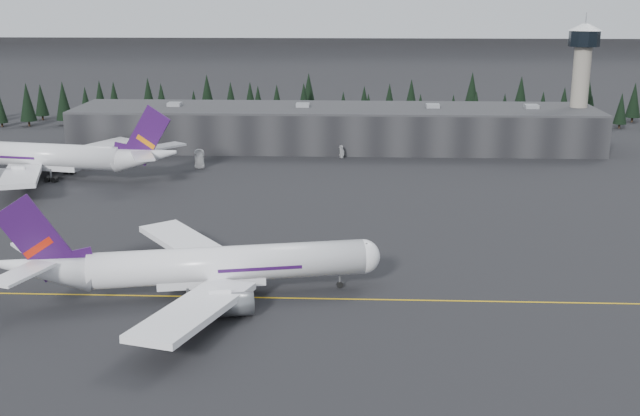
{
  "coord_description": "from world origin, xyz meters",
  "views": [
    {
      "loc": [
        6.26,
        -121.42,
        47.78
      ],
      "look_at": [
        0.0,
        20.0,
        9.0
      ],
      "focal_mm": 45.0,
      "sensor_mm": 36.0,
      "label": 1
    }
  ],
  "objects_px": {
    "control_tower": "(582,72)",
    "jet_parked": "(54,156)",
    "gse_vehicle_b": "(342,156)",
    "jet_main": "(195,266)",
    "gse_vehicle_a": "(200,166)",
    "terminal": "(335,127)"
  },
  "relations": [
    {
      "from": "terminal",
      "to": "control_tower",
      "type": "bearing_deg",
      "value": 2.29
    },
    {
      "from": "jet_parked",
      "to": "gse_vehicle_b",
      "type": "distance_m",
      "value": 79.83
    },
    {
      "from": "control_tower",
      "to": "jet_main",
      "type": "bearing_deg",
      "value": -125.9
    },
    {
      "from": "gse_vehicle_a",
      "to": "gse_vehicle_b",
      "type": "relative_size",
      "value": 1.47
    },
    {
      "from": "control_tower",
      "to": "jet_parked",
      "type": "distance_m",
      "value": 155.65
    },
    {
      "from": "terminal",
      "to": "control_tower",
      "type": "distance_m",
      "value": 76.98
    },
    {
      "from": "jet_main",
      "to": "control_tower",
      "type": "bearing_deg",
      "value": 42.11
    },
    {
      "from": "control_tower",
      "to": "gse_vehicle_b",
      "type": "relative_size",
      "value": 9.86
    },
    {
      "from": "jet_parked",
      "to": "gse_vehicle_a",
      "type": "distance_m",
      "value": 38.08
    },
    {
      "from": "control_tower",
      "to": "jet_parked",
      "type": "relative_size",
      "value": 0.56
    },
    {
      "from": "terminal",
      "to": "gse_vehicle_a",
      "type": "relative_size",
      "value": 28.54
    },
    {
      "from": "terminal",
      "to": "gse_vehicle_a",
      "type": "xyz_separation_m",
      "value": [
        -36.28,
        -32.72,
        -5.52
      ]
    },
    {
      "from": "jet_main",
      "to": "gse_vehicle_b",
      "type": "relative_size",
      "value": 15.9
    },
    {
      "from": "control_tower",
      "to": "jet_parked",
      "type": "bearing_deg",
      "value": -161.94
    },
    {
      "from": "gse_vehicle_a",
      "to": "jet_parked",
      "type": "bearing_deg",
      "value": -162.32
    },
    {
      "from": "jet_parked",
      "to": "terminal",
      "type": "bearing_deg",
      "value": -138.51
    },
    {
      "from": "control_tower",
      "to": "gse_vehicle_a",
      "type": "xyz_separation_m",
      "value": [
        -111.28,
        -35.72,
        -22.63
      ]
    },
    {
      "from": "jet_main",
      "to": "gse_vehicle_b",
      "type": "bearing_deg",
      "value": 66.93
    },
    {
      "from": "jet_parked",
      "to": "gse_vehicle_a",
      "type": "relative_size",
      "value": 12.03
    },
    {
      "from": "terminal",
      "to": "gse_vehicle_b",
      "type": "relative_size",
      "value": 41.85
    },
    {
      "from": "jet_main",
      "to": "jet_parked",
      "type": "height_order",
      "value": "jet_parked"
    },
    {
      "from": "jet_main",
      "to": "gse_vehicle_b",
      "type": "height_order",
      "value": "jet_main"
    }
  ]
}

